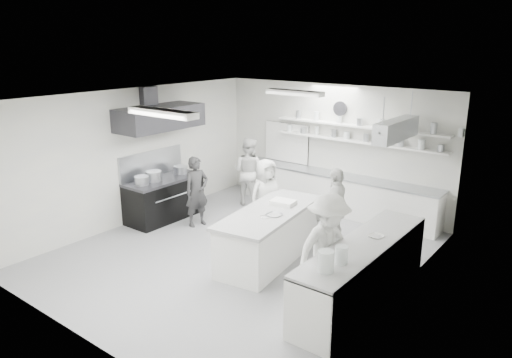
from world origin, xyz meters
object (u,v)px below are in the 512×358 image
Objects in this scene: stove at (164,200)px; prep_island at (269,236)px; back_counter at (335,193)px; right_counter at (362,273)px; cook_back at (248,171)px; cook_stove at (197,192)px.

stove is 3.21m from prep_island.
right_counter is at bearing -55.35° from back_counter.
prep_island is 1.47× the size of cook_back.
back_counter is at bearing 124.65° from right_counter.
back_counter is 2.19m from cook_back.
back_counter is 3.08m from prep_island.
back_counter is at bearing 87.68° from prep_island.
prep_island is 2.35m from cook_stove.
cook_back is at bearing 149.30° from right_counter.
cook_stove reaches higher than prep_island.
cook_stove is (-2.29, 0.42, 0.32)m from prep_island.
stove is 1.06× the size of cook_back.
stove is at bearing -136.01° from back_counter.
stove is at bearing 113.76° from cook_stove.
back_counter is at bearing -22.48° from cook_stove.
stove is at bearing 173.48° from right_counter.
right_counter is at bearing -17.14° from prep_island.
cook_back reaches higher than right_counter.
cook_stove reaches higher than back_counter.
back_counter is (2.90, 2.80, 0.01)m from stove.
right_counter is 5.06m from cook_back.
prep_island is at bearing -4.79° from stove.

